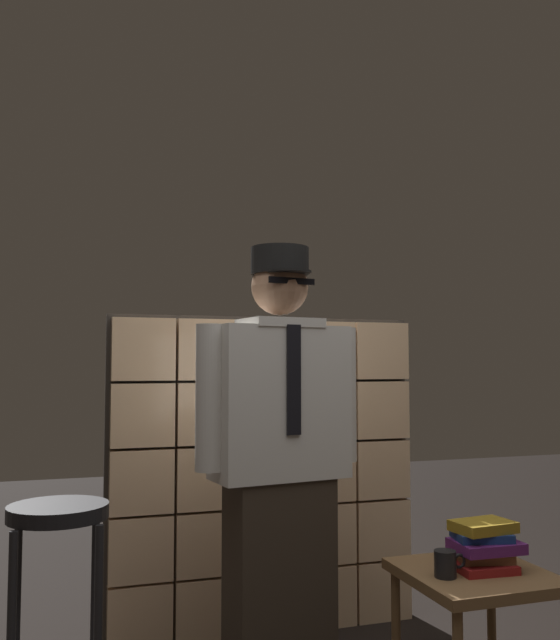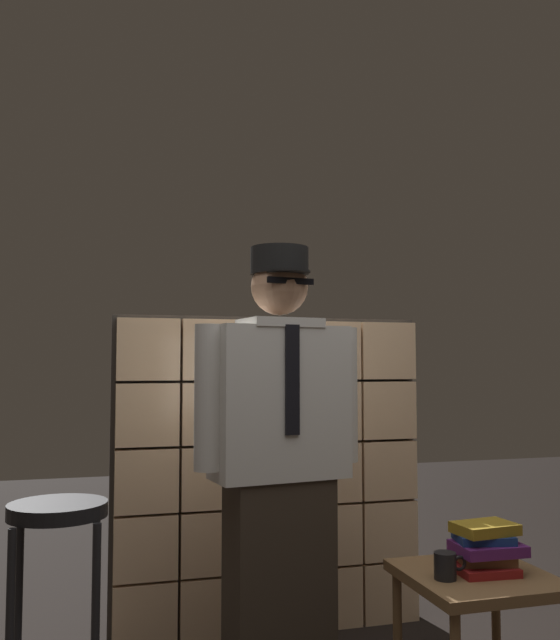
{
  "view_description": "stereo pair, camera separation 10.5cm",
  "coord_description": "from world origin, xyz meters",
  "px_view_note": "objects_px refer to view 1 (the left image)",
  "views": [
    {
      "loc": [
        -0.94,
        -1.94,
        1.26
      ],
      "look_at": [
        -0.13,
        0.57,
        1.44
      ],
      "focal_mm": 37.67,
      "sensor_mm": 36.0,
      "label": 1
    },
    {
      "loc": [
        -0.84,
        -1.97,
        1.26
      ],
      "look_at": [
        -0.13,
        0.57,
        1.44
      ],
      "focal_mm": 37.67,
      "sensor_mm": 36.0,
      "label": 2
    }
  ],
  "objects_px": {
    "standing_person": "(280,460)",
    "coffee_mug": "(446,564)",
    "bar_stool": "(57,564)",
    "book_stack": "(484,546)",
    "side_table": "(476,588)"
  },
  "relations": [
    {
      "from": "book_stack",
      "to": "standing_person",
      "type": "bearing_deg",
      "value": 160.11
    },
    {
      "from": "bar_stool",
      "to": "side_table",
      "type": "bearing_deg",
      "value": -8.94
    },
    {
      "from": "book_stack",
      "to": "coffee_mug",
      "type": "xyz_separation_m",
      "value": [
        -0.19,
        -0.04,
        -0.04
      ]
    },
    {
      "from": "bar_stool",
      "to": "book_stack",
      "type": "bearing_deg",
      "value": -8.79
    },
    {
      "from": "side_table",
      "to": "bar_stool",
      "type": "bearing_deg",
      "value": 171.06
    },
    {
      "from": "book_stack",
      "to": "coffee_mug",
      "type": "bearing_deg",
      "value": -169.07
    },
    {
      "from": "standing_person",
      "to": "coffee_mug",
      "type": "relative_size",
      "value": 13.67
    },
    {
      "from": "standing_person",
      "to": "bar_stool",
      "type": "xyz_separation_m",
      "value": [
        -0.81,
        -0.03,
        -0.31
      ]
    },
    {
      "from": "bar_stool",
      "to": "coffee_mug",
      "type": "bearing_deg",
      "value": -11.45
    },
    {
      "from": "side_table",
      "to": "book_stack",
      "type": "relative_size",
      "value": 2.02
    },
    {
      "from": "standing_person",
      "to": "bar_stool",
      "type": "bearing_deg",
      "value": 173.27
    },
    {
      "from": "standing_person",
      "to": "side_table",
      "type": "height_order",
      "value": "standing_person"
    },
    {
      "from": "side_table",
      "to": "standing_person",
      "type": "bearing_deg",
      "value": 159.24
    },
    {
      "from": "standing_person",
      "to": "book_stack",
      "type": "distance_m",
      "value": 0.83
    },
    {
      "from": "standing_person",
      "to": "bar_stool",
      "type": "distance_m",
      "value": 0.87
    }
  ]
}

